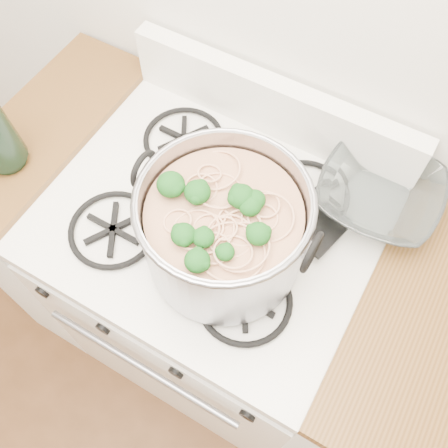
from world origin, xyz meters
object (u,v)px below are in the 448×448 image
stock_pot (224,230)px  glass_bowl (377,198)px  spatula (319,229)px  gas_range (214,290)px

stock_pot → glass_bowl: bearing=50.8°
stock_pot → spatula: bearing=44.3°
glass_bowl → gas_range: bearing=-146.3°
stock_pot → glass_bowl: (0.24, 0.29, -0.09)m
stock_pot → spatula: (0.16, 0.15, -0.10)m
spatula → stock_pot: bearing=-121.7°
gas_range → glass_bowl: bearing=33.7°
spatula → glass_bowl: bearing=73.7°
spatula → gas_range: bearing=-148.6°
glass_bowl → stock_pot: bearing=-129.2°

